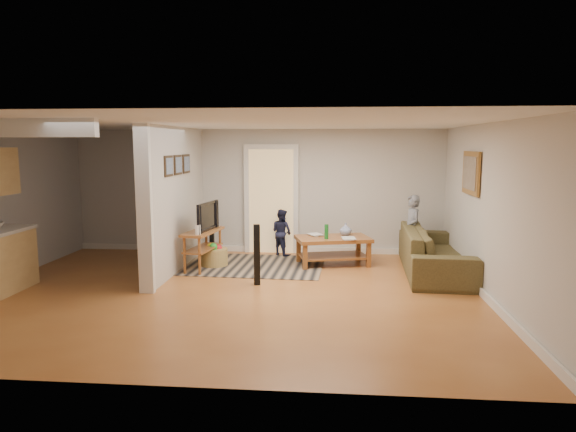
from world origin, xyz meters
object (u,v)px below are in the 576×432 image
Objects in this scene: coffee_table at (334,243)px; speaker_left at (257,255)px; tv_console at (203,234)px; toy_basket at (214,256)px; sofa at (434,273)px; toddler at (282,255)px; child at (411,263)px; speaker_right at (212,232)px.

speaker_left is (-1.20, -1.48, 0.08)m from coffee_table.
tv_console is 0.52m from toy_basket.
speaker_left is (1.10, -0.98, -0.14)m from tv_console.
toy_basket reaches higher than sofa.
speaker_left is 1.99× the size of toy_basket.
toy_basket is 1.53m from toddler.
toy_basket is at bearing 80.69° from toddler.
tv_console reaches higher than coffee_table.
speaker_left reaches higher than child.
coffee_table is at bearing -93.76° from child.
toddler is (1.13, 1.02, -0.18)m from toy_basket.
tv_console is at bearing -167.60° from coffee_table.
coffee_table is 1.59× the size of toddler.
speaker_left is 1.04× the size of toddler.
speaker_left reaches higher than toddler.
sofa is 3.91m from toy_basket.
speaker_left is 0.75× the size of child.
speaker_left is 2.27m from toddler.
toddler is at bearing -4.26° from speaker_right.
speaker_right reaches higher than child.
speaker_left is 1.06× the size of speaker_right.
sofa is 1.84m from coffee_table.
speaker_left is 2.54m from speaker_right.
speaker_left is at bearing 124.36° from toddler.
child reaches higher than toy_basket.
speaker_right is 1.09m from toy_basket.
tv_console is 2.35× the size of toy_basket.
toddler is at bearing 69.51° from sofa.
speaker_right is 1.87× the size of toy_basket.
speaker_left reaches higher than coffee_table.
child is 1.39× the size of toddler.
speaker_right is (-0.15, 1.24, -0.17)m from tv_console.
child is (3.88, -0.52, -0.45)m from speaker_right.
tv_console is at bearing 93.48° from sofa.
toy_basket is (0.14, 0.22, -0.45)m from tv_console.
tv_console reaches higher than toddler.
speaker_right is (-1.25, 2.21, -0.03)m from speaker_left.
tv_console reaches higher than toy_basket.
tv_console is 3.86m from child.
sofa is 2.70× the size of speaker_left.
speaker_right is 0.71× the size of child.
toy_basket is at bearing -172.40° from coffee_table.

